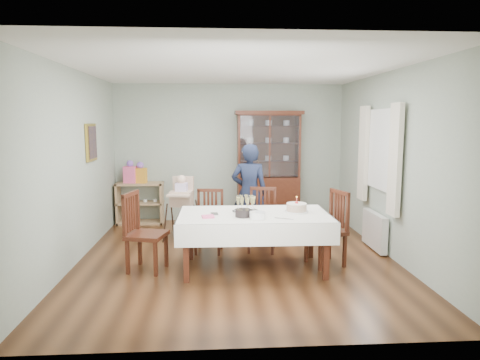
{
  "coord_description": "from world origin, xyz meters",
  "views": [
    {
      "loc": [
        -0.34,
        -6.0,
        1.97
      ],
      "look_at": [
        0.06,
        0.2,
        1.12
      ],
      "focal_mm": 32.0,
      "sensor_mm": 36.0,
      "label": 1
    }
  ],
  "objects": [
    {
      "name": "dining_table",
      "position": [
        0.21,
        -0.47,
        0.38
      ],
      "size": [
        2.01,
        1.18,
        0.76
      ],
      "rotation": [
        0.0,
        0.0,
        -0.01
      ],
      "color": "#462011",
      "rests_on": "floor"
    },
    {
      "name": "cutlery",
      "position": [
        -0.35,
        -0.47,
        0.77
      ],
      "size": [
        0.13,
        0.17,
        0.01
      ],
      "primitive_type": null,
      "rotation": [
        0.0,
        0.0,
        0.11
      ],
      "color": "silver",
      "rests_on": "dining_table"
    },
    {
      "name": "picture_frame",
      "position": [
        -2.22,
        0.8,
        1.65
      ],
      "size": [
        0.04,
        0.48,
        0.58
      ],
      "primitive_type": "cube",
      "color": "gold",
      "rests_on": "room_shell"
    },
    {
      "name": "high_chair",
      "position": [
        -0.86,
        1.11,
        0.42
      ],
      "size": [
        0.56,
        0.56,
        1.09
      ],
      "rotation": [
        0.0,
        0.0,
        -0.16
      ],
      "color": "black",
      "rests_on": "floor"
    },
    {
      "name": "chair_far_right",
      "position": [
        0.41,
        0.36,
        0.28
      ],
      "size": [
        0.51,
        0.51,
        0.96
      ],
      "rotation": [
        0.0,
        0.0,
        -0.2
      ],
      "color": "#462011",
      "rests_on": "floor"
    },
    {
      "name": "curtain_right",
      "position": [
        2.16,
        0.92,
        1.45
      ],
      "size": [
        0.07,
        0.3,
        1.55
      ],
      "primitive_type": "cube",
      "color": "silver",
      "rests_on": "room_shell"
    },
    {
      "name": "cake_knife",
      "position": [
        0.55,
        -0.81,
        0.77
      ],
      "size": [
        0.23,
        0.13,
        0.01
      ],
      "primitive_type": "cube",
      "rotation": [
        0.0,
        0.0,
        -0.45
      ],
      "color": "silver",
      "rests_on": "dining_table"
    },
    {
      "name": "china_cabinet",
      "position": [
        0.75,
        2.26,
        1.12
      ],
      "size": [
        1.3,
        0.48,
        2.18
      ],
      "color": "#462011",
      "rests_on": "floor"
    },
    {
      "name": "plate_stack_white",
      "position": [
        0.22,
        -0.77,
        0.8
      ],
      "size": [
        0.23,
        0.23,
        0.09
      ],
      "primitive_type": "cylinder",
      "rotation": [
        0.0,
        0.0,
        0.12
      ],
      "color": "white",
      "rests_on": "dining_table"
    },
    {
      "name": "plate_stack_dark",
      "position": [
        0.05,
        -0.65,
        0.81
      ],
      "size": [
        0.21,
        0.21,
        0.1
      ],
      "primitive_type": "cylinder",
      "rotation": [
        0.0,
        0.0,
        0.0
      ],
      "color": "black",
      "rests_on": "dining_table"
    },
    {
      "name": "window",
      "position": [
        2.22,
        0.3,
        1.55
      ],
      "size": [
        0.04,
        1.02,
        1.22
      ],
      "primitive_type": "cube",
      "color": "white",
      "rests_on": "room_shell"
    },
    {
      "name": "gift_bag_orange",
      "position": [
        -1.72,
        2.26,
        0.98
      ],
      "size": [
        0.25,
        0.2,
        0.41
      ],
      "color": "orange",
      "rests_on": "sideboard"
    },
    {
      "name": "curtain_left",
      "position": [
        2.16,
        -0.32,
        1.45
      ],
      "size": [
        0.07,
        0.3,
        1.55
      ],
      "primitive_type": "cube",
      "color": "silver",
      "rests_on": "room_shell"
    },
    {
      "name": "birthday_cake",
      "position": [
        0.79,
        -0.4,
        0.82
      ],
      "size": [
        0.32,
        0.32,
        0.22
      ],
      "color": "white",
      "rests_on": "dining_table"
    },
    {
      "name": "radiator",
      "position": [
        2.16,
        0.3,
        0.3
      ],
      "size": [
        0.1,
        0.8,
        0.55
      ],
      "primitive_type": "cube",
      "color": "white",
      "rests_on": "floor"
    },
    {
      "name": "napkin_stack",
      "position": [
        -0.4,
        -0.65,
        0.77
      ],
      "size": [
        0.17,
        0.17,
        0.02
      ],
      "primitive_type": "cube",
      "rotation": [
        0.0,
        0.0,
        0.15
      ],
      "color": "#F2598C",
      "rests_on": "dining_table"
    },
    {
      "name": "room_shell",
      "position": [
        0.0,
        0.53,
        1.7
      ],
      "size": [
        5.0,
        5.0,
        5.0
      ],
      "color": "#9EAA99",
      "rests_on": "floor"
    },
    {
      "name": "champagne_tray",
      "position": [
        0.1,
        -0.37,
        0.83
      ],
      "size": [
        0.36,
        0.36,
        0.22
      ],
      "color": "silver",
      "rests_on": "dining_table"
    },
    {
      "name": "chair_end_left",
      "position": [
        -1.23,
        -0.42,
        0.31
      ],
      "size": [
        0.57,
        0.57,
        1.05
      ],
      "rotation": [
        0.0,
        0.0,
        1.32
      ],
      "color": "#462011",
      "rests_on": "floor"
    },
    {
      "name": "chair_far_left",
      "position": [
        -0.4,
        0.35,
        0.28
      ],
      "size": [
        0.47,
        0.47,
        0.94
      ],
      "rotation": [
        0.0,
        0.0,
        -0.13
      ],
      "color": "#462011",
      "rests_on": "floor"
    },
    {
      "name": "woman",
      "position": [
        0.26,
        0.9,
        0.81
      ],
      "size": [
        0.64,
        0.46,
        1.62
      ],
      "primitive_type": "imported",
      "rotation": [
        0.0,
        0.0,
        3.01
      ],
      "color": "black",
      "rests_on": "floor"
    },
    {
      "name": "floor",
      "position": [
        0.0,
        0.0,
        0.0
      ],
      "size": [
        5.0,
        5.0,
        0.0
      ],
      "primitive_type": "plane",
      "color": "#593319",
      "rests_on": "ground"
    },
    {
      "name": "sideboard",
      "position": [
        -1.75,
        2.28,
        0.4
      ],
      "size": [
        0.9,
        0.38,
        0.8
      ],
      "color": "tan",
      "rests_on": "floor"
    },
    {
      "name": "chair_end_right",
      "position": [
        1.23,
        -0.35,
        0.31
      ],
      "size": [
        0.58,
        0.58,
        1.03
      ],
      "rotation": [
        0.0,
        0.0,
        -1.27
      ],
      "color": "#462011",
      "rests_on": "floor"
    },
    {
      "name": "gift_bag_pink",
      "position": [
        -1.92,
        2.26,
        0.99
      ],
      "size": [
        0.26,
        0.19,
        0.44
      ],
      "color": "#F2598C",
      "rests_on": "sideboard"
    }
  ]
}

